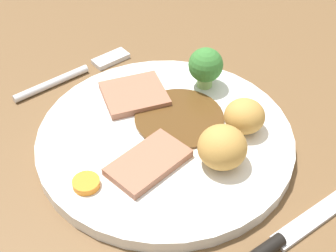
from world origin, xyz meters
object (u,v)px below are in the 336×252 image
(roast_potato_left, at_px, (222,147))
(carrot_coin_front, at_px, (86,183))
(fork, at_px, (77,73))
(dinner_plate, at_px, (168,138))
(meat_slice_main, at_px, (150,163))
(roast_potato_right, at_px, (245,116))
(broccoli_floret, at_px, (206,66))
(meat_slice_under, at_px, (134,94))
(knife, at_px, (273,245))

(roast_potato_left, relative_size, carrot_coin_front, 1.84)
(carrot_coin_front, height_order, fork, carrot_coin_front)
(dinner_plate, xyz_separation_m, meat_slice_main, (0.02, -0.04, 0.01))
(meat_slice_main, distance_m, roast_potato_right, 0.11)
(meat_slice_main, xyz_separation_m, roast_potato_right, (0.02, 0.10, 0.01))
(broccoli_floret, bearing_deg, meat_slice_under, -115.77)
(meat_slice_main, height_order, broccoli_floret, broccoli_floret)
(roast_potato_left, bearing_deg, meat_slice_under, -179.32)
(roast_potato_left, height_order, roast_potato_right, roast_potato_left)
(meat_slice_main, height_order, meat_slice_under, same)
(meat_slice_main, height_order, fork, meat_slice_main)
(fork, xyz_separation_m, knife, (0.31, -0.01, 0.00))
(carrot_coin_front, bearing_deg, fork, 149.68)
(dinner_plate, bearing_deg, meat_slice_under, 171.60)
(meat_slice_under, distance_m, carrot_coin_front, 0.13)
(meat_slice_under, bearing_deg, broccoli_floret, 64.23)
(carrot_coin_front, bearing_deg, broccoli_floret, 101.20)
(roast_potato_left, bearing_deg, roast_potato_right, 109.87)
(meat_slice_main, xyz_separation_m, roast_potato_left, (0.04, 0.05, 0.02))
(roast_potato_left, bearing_deg, meat_slice_main, -126.50)
(knife, bearing_deg, meat_slice_main, 106.00)
(meat_slice_under, bearing_deg, meat_slice_main, -30.25)
(roast_potato_right, xyz_separation_m, knife, (0.11, -0.08, -0.03))
(meat_slice_under, height_order, roast_potato_left, roast_potato_left)
(roast_potato_left, bearing_deg, carrot_coin_front, -117.75)
(dinner_plate, height_order, broccoli_floret, broccoli_floret)
(roast_potato_right, relative_size, carrot_coin_front, 1.63)
(dinner_plate, relative_size, meat_slice_under, 3.94)
(roast_potato_right, distance_m, knife, 0.14)
(roast_potato_right, bearing_deg, carrot_coin_front, -104.19)
(dinner_plate, relative_size, knife, 1.40)
(dinner_plate, bearing_deg, broccoli_floret, 111.48)
(roast_potato_right, bearing_deg, meat_slice_main, -101.92)
(meat_slice_main, bearing_deg, roast_potato_left, 53.50)
(fork, bearing_deg, broccoli_floret, -52.76)
(meat_slice_main, relative_size, roast_potato_left, 1.66)
(meat_slice_under, relative_size, fork, 0.43)
(meat_slice_main, distance_m, knife, 0.13)
(roast_potato_left, relative_size, knife, 0.25)
(fork, bearing_deg, dinner_plate, -85.56)
(roast_potato_left, height_order, carrot_coin_front, roast_potato_left)
(roast_potato_right, height_order, broccoli_floret, broccoli_floret)
(carrot_coin_front, distance_m, broccoli_floret, 0.19)
(roast_potato_left, bearing_deg, fork, -175.47)
(dinner_plate, height_order, meat_slice_main, meat_slice_main)
(knife, bearing_deg, fork, 92.68)
(roast_potato_right, xyz_separation_m, broccoli_floret, (-0.08, 0.02, 0.01))
(meat_slice_main, relative_size, meat_slice_under, 1.17)
(fork, bearing_deg, roast_potato_left, -83.23)
(broccoli_floret, bearing_deg, dinner_plate, -68.52)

